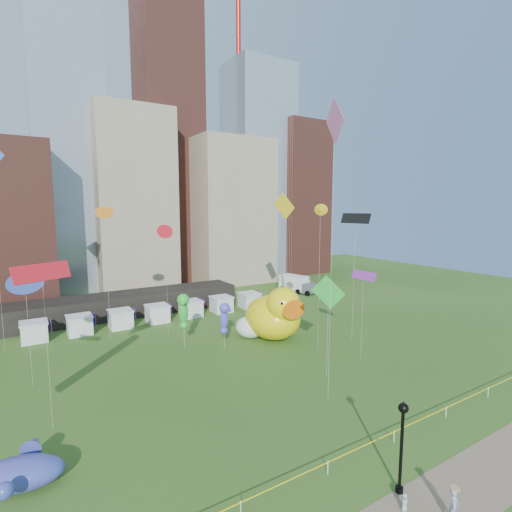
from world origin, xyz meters
TOP-DOWN VIEW (x-y plane):
  - ground at (0.00, 0.00)m, footprint 160.00×160.00m
  - skyline at (2.25, 61.06)m, footprint 101.00×23.00m
  - crane_right at (30.89, 64.00)m, footprint 23.00×1.00m
  - pavilion at (-4.00, 42.00)m, footprint 38.00×6.00m
  - vendor_tents at (1.02, 36.00)m, footprint 33.24×2.80m
  - caution_tape at (0.00, 0.00)m, footprint 50.00×0.06m
  - big_duck at (10.83, 21.31)m, footprint 6.89×9.01m
  - small_duck at (8.68, 23.29)m, footprint 4.16×4.74m
  - seahorse_green at (0.58, 24.68)m, footprint 1.83×2.03m
  - seahorse_purple at (4.21, 21.70)m, footprint 1.40×1.65m
  - whale_inflatable at (-15.56, 8.56)m, footprint 5.14×5.87m
  - lamppost at (2.45, -3.20)m, footprint 0.57×0.57m
  - box_truck at (29.38, 40.92)m, footprint 4.36×7.68m
  - woman at (3.03, -6.00)m, footprint 0.76×0.63m
  - toddler at (1.55, -4.22)m, footprint 0.37×0.30m
  - kite_0 at (-13.64, 14.09)m, footprint 3.76×2.26m
  - kite_2 at (19.06, 16.65)m, footprint 1.03×3.96m
  - kite_3 at (9.02, 10.09)m, footprint 2.77×1.64m
  - kite_4 at (12.89, 15.84)m, footprint 0.33×1.26m
  - kite_5 at (-14.62, 22.72)m, footprint 2.04×0.84m
  - kite_6 at (-6.21, 31.37)m, footprint 1.39×0.38m
  - kite_7 at (15.25, 11.63)m, footprint 0.46×3.01m
  - kite_8 at (0.28, 29.43)m, footprint 1.03×1.53m
  - kite_9 at (6.16, 6.74)m, footprint 1.41×3.41m
  - kite_12 at (16.16, 26.94)m, footprint 0.83×3.62m

SIDE VIEW (x-z plane):
  - ground at x=0.00m, z-range 0.00..0.00m
  - toddler at x=1.55m, z-range 0.02..0.97m
  - caution_tape at x=0.00m, z-range 0.23..1.13m
  - woman at x=3.03m, z-range 0.02..1.82m
  - whale_inflatable at x=-15.56m, z-range -0.09..1.95m
  - vendor_tents at x=1.02m, z-range -0.09..2.31m
  - small_duck at x=8.68m, z-range -0.14..3.20m
  - box_truck at x=29.38m, z-range 0.04..3.13m
  - pavilion at x=-4.00m, z-range 0.00..3.20m
  - big_duck at x=10.83m, z-range -0.28..6.53m
  - lamppost at x=2.45m, z-range 0.61..6.05m
  - seahorse_purple at x=4.21m, z-range 1.19..6.55m
  - seahorse_green at x=0.58m, z-range 1.41..7.67m
  - kite_3 at x=9.02m, z-range 3.25..13.05m
  - kite_7 at x=15.25m, z-range 4.20..13.59m
  - kite_5 at x=-14.62m, z-range 4.20..14.68m
  - kite_0 at x=-13.64m, z-range 5.43..17.54m
  - kite_8 at x=0.28m, z-range 6.07..19.96m
  - kite_2 at x=19.06m, z-range 6.98..22.24m
  - kite_6 at x=-6.21m, z-range 7.23..23.25m
  - kite_4 at x=12.89m, z-range 7.40..23.72m
  - kite_12 at x=16.16m, z-range 6.98..24.95m
  - skyline at x=2.25m, z-range -12.56..55.44m
  - kite_9 at x=6.16m, z-range 9.99..34.28m
  - crane_right at x=30.89m, z-range 8.90..84.90m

